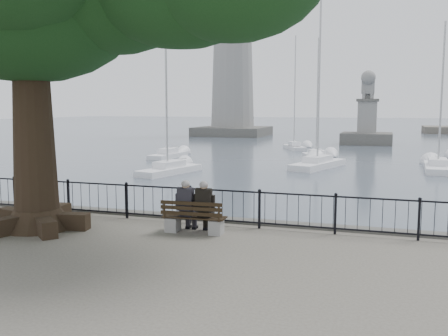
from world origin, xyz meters
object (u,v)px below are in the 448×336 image
at_px(person_right, 205,209).
at_px(lion_monument, 367,126).
at_px(bench, 194,221).
at_px(lighthouse, 233,47).
at_px(person_left, 187,208).

xyz_separation_m(person_right, lion_monument, (2.21, 48.35, 0.48)).
height_order(bench, lighthouse, lighthouse).
bearing_deg(person_right, lion_monument, 87.38).
bearing_deg(person_right, lighthouse, 106.41).
bearing_deg(person_right, bench, -158.92).
xyz_separation_m(person_left, lion_monument, (2.70, 48.37, 0.48)).
bearing_deg(lion_monument, lighthouse, 148.90).
height_order(person_right, lighthouse, lighthouse).
xyz_separation_m(lighthouse, lion_monument, (20.00, -12.06, -11.03)).
bearing_deg(person_left, person_right, 2.59).
bearing_deg(bench, lighthouse, 106.14).
relative_size(person_left, lion_monument, 0.16).
xyz_separation_m(bench, lion_monument, (2.49, 48.45, 0.81)).
bearing_deg(bench, lion_monument, 87.06).
relative_size(bench, lighthouse, 0.05).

